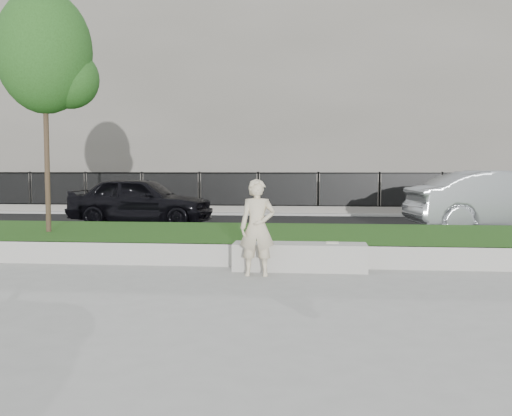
# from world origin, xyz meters

# --- Properties ---
(ground) EXTENTS (90.00, 90.00, 0.00)m
(ground) POSITION_xyz_m (0.00, 0.00, 0.00)
(ground) COLOR gray
(ground) RESTS_ON ground
(grass_bank) EXTENTS (34.00, 4.00, 0.40)m
(grass_bank) POSITION_xyz_m (0.00, 3.00, 0.20)
(grass_bank) COLOR #0F340D
(grass_bank) RESTS_ON ground
(grass_kerb) EXTENTS (34.00, 0.08, 0.40)m
(grass_kerb) POSITION_xyz_m (0.00, 1.04, 0.20)
(grass_kerb) COLOR #A5A29A
(grass_kerb) RESTS_ON ground
(street) EXTENTS (34.00, 7.00, 0.04)m
(street) POSITION_xyz_m (0.00, 8.50, 0.02)
(street) COLOR black
(street) RESTS_ON ground
(far_pavement) EXTENTS (34.00, 3.00, 0.12)m
(far_pavement) POSITION_xyz_m (0.00, 13.00, 0.06)
(far_pavement) COLOR gray
(far_pavement) RESTS_ON ground
(iron_fence) EXTENTS (32.00, 0.30, 1.50)m
(iron_fence) POSITION_xyz_m (0.00, 12.00, 0.54)
(iron_fence) COLOR slate
(iron_fence) RESTS_ON far_pavement
(building_facade) EXTENTS (34.00, 10.00, 10.00)m
(building_facade) POSITION_xyz_m (0.00, 20.00, 5.00)
(building_facade) COLOR #646057
(building_facade) RESTS_ON ground
(stone_bench) EXTENTS (2.27, 0.57, 0.46)m
(stone_bench) POSITION_xyz_m (1.19, 0.80, 0.23)
(stone_bench) COLOR #A5A29A
(stone_bench) RESTS_ON ground
(man) EXTENTS (0.59, 0.40, 1.57)m
(man) POSITION_xyz_m (0.51, 0.25, 0.78)
(man) COLOR beige
(man) RESTS_ON ground
(book) EXTENTS (0.21, 0.16, 0.02)m
(book) POSITION_xyz_m (1.74, 0.86, 0.48)
(book) COLOR beige
(book) RESTS_ON stone_bench
(young_tree) EXTENTS (2.06, 1.97, 5.05)m
(young_tree) POSITION_xyz_m (-4.11, 2.70, 4.07)
(young_tree) COLOR #38281C
(young_tree) RESTS_ON grass_bank
(car_dark) EXTENTS (4.44, 2.07, 1.47)m
(car_dark) POSITION_xyz_m (-3.74, 7.81, 0.77)
(car_dark) COLOR black
(car_dark) RESTS_ON street
(car_silver) EXTENTS (5.18, 2.44, 1.64)m
(car_silver) POSITION_xyz_m (6.49, 6.99, 0.86)
(car_silver) COLOR gray
(car_silver) RESTS_ON street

